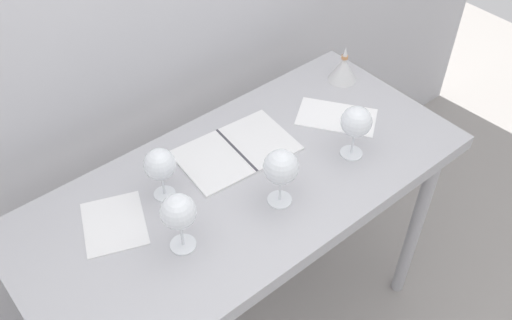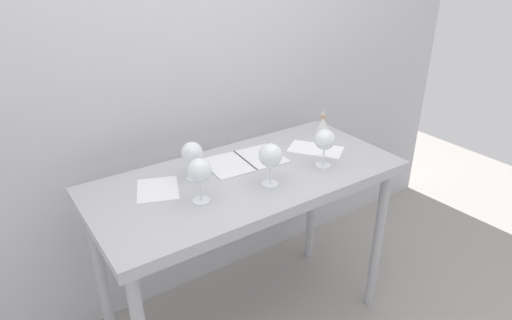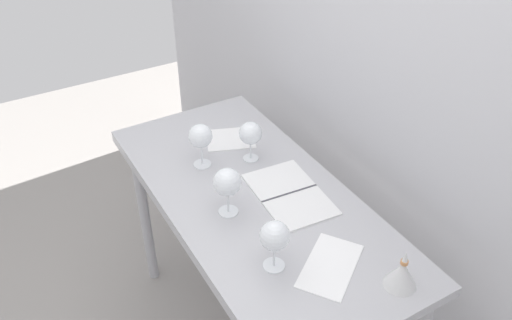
{
  "view_description": "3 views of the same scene",
  "coord_description": "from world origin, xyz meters",
  "px_view_note": "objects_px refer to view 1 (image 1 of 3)",
  "views": [
    {
      "loc": [
        -0.71,
        -0.93,
        2.12
      ],
      "look_at": [
        0.03,
        -0.03,
        0.99
      ],
      "focal_mm": 39.43,
      "sensor_mm": 36.0,
      "label": 1
    },
    {
      "loc": [
        -0.95,
        -1.47,
        1.83
      ],
      "look_at": [
        0.01,
        -0.05,
        0.98
      ],
      "focal_mm": 31.21,
      "sensor_mm": 36.0,
      "label": 2
    },
    {
      "loc": [
        1.34,
        -0.78,
        2.18
      ],
      "look_at": [
        -0.08,
        0.04,
        1.0
      ],
      "focal_mm": 37.78,
      "sensor_mm": 36.0,
      "label": 3
    }
  ],
  "objects_px": {
    "tasting_sheet_lower": "(114,223)",
    "decanter_funnel": "(343,69)",
    "wine_glass_near_left": "(178,213)",
    "wine_glass_near_right": "(356,123)",
    "tasting_sheet_upper": "(337,117)",
    "wine_glass_near_center": "(281,168)",
    "open_notebook": "(236,151)",
    "wine_glass_far_left": "(160,165)"
  },
  "relations": [
    {
      "from": "open_notebook",
      "to": "tasting_sheet_upper",
      "type": "xyz_separation_m",
      "value": [
        0.37,
        -0.08,
        -0.0
      ]
    },
    {
      "from": "wine_glass_near_left",
      "to": "tasting_sheet_lower",
      "type": "xyz_separation_m",
      "value": [
        -0.11,
        0.18,
        -0.13
      ]
    },
    {
      "from": "wine_glass_near_right",
      "to": "open_notebook",
      "type": "xyz_separation_m",
      "value": [
        -0.27,
        0.24,
        -0.12
      ]
    },
    {
      "from": "wine_glass_near_center",
      "to": "tasting_sheet_lower",
      "type": "relative_size",
      "value": 0.92
    },
    {
      "from": "wine_glass_near_center",
      "to": "open_notebook",
      "type": "bearing_deg",
      "value": 82.89
    },
    {
      "from": "tasting_sheet_upper",
      "to": "tasting_sheet_lower",
      "type": "bearing_deg",
      "value": 139.88
    },
    {
      "from": "wine_glass_near_left",
      "to": "tasting_sheet_upper",
      "type": "height_order",
      "value": "wine_glass_near_left"
    },
    {
      "from": "wine_glass_far_left",
      "to": "tasting_sheet_lower",
      "type": "relative_size",
      "value": 0.84
    },
    {
      "from": "open_notebook",
      "to": "tasting_sheet_upper",
      "type": "bearing_deg",
      "value": -8.3
    },
    {
      "from": "wine_glass_near_right",
      "to": "wine_glass_near_left",
      "type": "bearing_deg",
      "value": 176.24
    },
    {
      "from": "wine_glass_near_center",
      "to": "decanter_funnel",
      "type": "bearing_deg",
      "value": 27.82
    },
    {
      "from": "wine_glass_near_right",
      "to": "decanter_funnel",
      "type": "xyz_separation_m",
      "value": [
        0.26,
        0.29,
        -0.08
      ]
    },
    {
      "from": "wine_glass_near_right",
      "to": "wine_glass_far_left",
      "type": "bearing_deg",
      "value": 157.42
    },
    {
      "from": "wine_glass_far_left",
      "to": "tasting_sheet_upper",
      "type": "height_order",
      "value": "wine_glass_far_left"
    },
    {
      "from": "open_notebook",
      "to": "wine_glass_near_right",
      "type": "bearing_deg",
      "value": -36.48
    },
    {
      "from": "wine_glass_far_left",
      "to": "wine_glass_near_left",
      "type": "height_order",
      "value": "wine_glass_near_left"
    },
    {
      "from": "wine_glass_far_left",
      "to": "wine_glass_near_left",
      "type": "bearing_deg",
      "value": -108.45
    },
    {
      "from": "wine_glass_near_left",
      "to": "open_notebook",
      "type": "bearing_deg",
      "value": 30.39
    },
    {
      "from": "wine_glass_near_center",
      "to": "wine_glass_near_left",
      "type": "height_order",
      "value": "same"
    },
    {
      "from": "tasting_sheet_upper",
      "to": "decanter_funnel",
      "type": "relative_size",
      "value": 1.87
    },
    {
      "from": "wine_glass_near_center",
      "to": "open_notebook",
      "type": "relative_size",
      "value": 0.49
    },
    {
      "from": "tasting_sheet_lower",
      "to": "wine_glass_near_center",
      "type": "bearing_deg",
      "value": -7.28
    },
    {
      "from": "wine_glass_near_left",
      "to": "tasting_sheet_upper",
      "type": "distance_m",
      "value": 0.72
    },
    {
      "from": "wine_glass_far_left",
      "to": "wine_glass_near_right",
      "type": "xyz_separation_m",
      "value": [
        0.55,
        -0.23,
        0.01
      ]
    },
    {
      "from": "wine_glass_far_left",
      "to": "tasting_sheet_lower",
      "type": "height_order",
      "value": "wine_glass_far_left"
    },
    {
      "from": "open_notebook",
      "to": "wine_glass_near_center",
      "type": "bearing_deg",
      "value": -92.59
    },
    {
      "from": "tasting_sheet_upper",
      "to": "tasting_sheet_lower",
      "type": "height_order",
      "value": "same"
    },
    {
      "from": "wine_glass_near_center",
      "to": "wine_glass_far_left",
      "type": "distance_m",
      "value": 0.34
    },
    {
      "from": "wine_glass_near_center",
      "to": "tasting_sheet_lower",
      "type": "height_order",
      "value": "wine_glass_near_center"
    },
    {
      "from": "open_notebook",
      "to": "decanter_funnel",
      "type": "bearing_deg",
      "value": 10.49
    },
    {
      "from": "wine_glass_near_center",
      "to": "wine_glass_far_left",
      "type": "bearing_deg",
      "value": 136.52
    },
    {
      "from": "wine_glass_near_left",
      "to": "decanter_funnel",
      "type": "bearing_deg",
      "value": 16.23
    },
    {
      "from": "tasting_sheet_upper",
      "to": "tasting_sheet_lower",
      "type": "distance_m",
      "value": 0.81
    },
    {
      "from": "wine_glass_far_left",
      "to": "decanter_funnel",
      "type": "relative_size",
      "value": 1.22
    },
    {
      "from": "wine_glass_near_center",
      "to": "tasting_sheet_lower",
      "type": "distance_m",
      "value": 0.49
    },
    {
      "from": "open_notebook",
      "to": "decanter_funnel",
      "type": "xyz_separation_m",
      "value": [
        0.53,
        0.06,
        0.04
      ]
    },
    {
      "from": "wine_glass_near_center",
      "to": "wine_glass_near_left",
      "type": "relative_size",
      "value": 1.01
    },
    {
      "from": "open_notebook",
      "to": "tasting_sheet_upper",
      "type": "distance_m",
      "value": 0.37
    },
    {
      "from": "tasting_sheet_upper",
      "to": "wine_glass_far_left",
      "type": "bearing_deg",
      "value": 138.23
    },
    {
      "from": "tasting_sheet_lower",
      "to": "decanter_funnel",
      "type": "height_order",
      "value": "decanter_funnel"
    },
    {
      "from": "wine_glass_near_right",
      "to": "wine_glass_near_center",
      "type": "bearing_deg",
      "value": -179.28
    },
    {
      "from": "wine_glass_far_left",
      "to": "wine_glass_near_left",
      "type": "distance_m",
      "value": 0.2
    }
  ]
}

